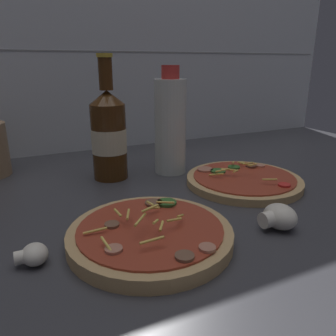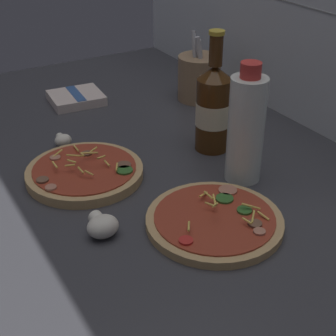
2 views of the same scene
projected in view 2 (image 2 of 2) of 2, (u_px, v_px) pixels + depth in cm
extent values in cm
cube|color=#38383D|center=(151.00, 189.00, 102.55)|extent=(160.00, 90.00, 2.50)
cube|color=gray|center=(336.00, 15.00, 107.93)|extent=(156.80, 0.16, 0.30)
cylinder|color=tan|center=(85.00, 173.00, 103.61)|extent=(23.56, 23.56, 1.99)
cylinder|color=#9E3823|center=(84.00, 168.00, 103.04)|extent=(20.74, 20.74, 0.30)
cylinder|color=brown|center=(43.00, 180.00, 98.37)|extent=(2.39, 2.39, 0.40)
cylinder|color=#B7755B|center=(55.00, 158.00, 106.02)|extent=(2.25, 2.25, 0.40)
cylinder|color=#B7755B|center=(51.00, 187.00, 96.00)|extent=(2.17, 2.17, 0.40)
cylinder|color=brown|center=(124.00, 165.00, 103.33)|extent=(2.99, 2.99, 0.40)
cylinder|color=#336628|center=(124.00, 170.00, 101.53)|extent=(3.31, 3.31, 0.40)
cylinder|color=brown|center=(87.00, 153.00, 107.62)|extent=(2.15, 2.15, 0.40)
cylinder|color=#EFCC56|center=(74.00, 156.00, 102.82)|extent=(2.63, 2.64, 0.59)
cylinder|color=#EFCC56|center=(57.00, 154.00, 106.62)|extent=(0.97, 2.75, 1.27)
cylinder|color=#EFCC56|center=(107.00, 163.00, 102.72)|extent=(2.11, 0.50, 0.67)
cylinder|color=#EFCC56|center=(89.00, 173.00, 98.77)|extent=(1.70, 1.42, 0.86)
cylinder|color=#EFCC56|center=(89.00, 153.00, 105.09)|extent=(1.64, 3.28, 0.50)
cylinder|color=#EFCC56|center=(70.00, 165.00, 100.58)|extent=(1.46, 1.89, 0.68)
cylinder|color=#EFCC56|center=(81.00, 170.00, 99.36)|extent=(2.36, 0.52, 0.54)
cylinder|color=#EFCC56|center=(101.00, 157.00, 102.32)|extent=(0.67, 1.92, 0.42)
cylinder|color=#EFCC56|center=(82.00, 154.00, 101.41)|extent=(2.53, 0.69, 1.07)
cylinder|color=#EFCC56|center=(76.00, 148.00, 108.93)|extent=(3.29, 0.63, 0.60)
cylinder|color=#EFCC56|center=(117.00, 167.00, 101.21)|extent=(2.68, 1.74, 0.38)
cylinder|color=#EFCC56|center=(72.00, 161.00, 101.03)|extent=(1.48, 1.64, 0.76)
cylinder|color=#EFCC56|center=(93.00, 150.00, 106.56)|extent=(0.84, 1.94, 0.81)
cylinder|color=#EFCC56|center=(55.00, 165.00, 101.47)|extent=(3.25, 0.57, 0.64)
cylinder|color=tan|center=(214.00, 221.00, 89.62)|extent=(24.03, 24.03, 1.52)
cylinder|color=#9E3823|center=(215.00, 217.00, 89.17)|extent=(21.15, 21.15, 0.30)
cylinder|color=#B7755B|center=(259.00, 231.00, 85.01)|extent=(2.06, 2.06, 0.40)
cylinder|color=red|center=(186.00, 241.00, 82.92)|extent=(2.36, 2.36, 0.40)
cylinder|color=#336628|center=(224.00, 199.00, 93.58)|extent=(3.26, 3.26, 0.40)
cylinder|color=brown|center=(255.00, 224.00, 86.90)|extent=(2.43, 2.43, 0.40)
cylinder|color=#336628|center=(244.00, 210.00, 90.35)|extent=(2.70, 2.70, 0.40)
cylinder|color=#B7755B|center=(228.00, 190.00, 96.01)|extent=(3.48, 3.48, 0.40)
cylinder|color=#EFCC56|center=(208.00, 195.00, 92.39)|extent=(3.13, 0.72, 0.69)
cylinder|color=#EFCC56|center=(247.00, 221.00, 86.36)|extent=(2.13, 0.59, 0.44)
cylinder|color=#EFCC56|center=(253.00, 217.00, 87.83)|extent=(2.39, 2.37, 0.85)
cylinder|color=#EFCC56|center=(251.00, 206.00, 90.04)|extent=(2.38, 2.89, 1.13)
cylinder|color=#EFCC56|center=(189.00, 226.00, 84.87)|extent=(2.51, 1.88, 0.53)
cylinder|color=#EFCC56|center=(263.00, 216.00, 88.49)|extent=(2.56, 0.99, 0.92)
cylinder|color=#EFCC56|center=(203.00, 194.00, 93.84)|extent=(2.02, 3.01, 1.27)
cylinder|color=#EFCC56|center=(214.00, 200.00, 91.22)|extent=(3.00, 1.75, 0.64)
cylinder|color=#EFCC56|center=(210.00, 204.00, 90.07)|extent=(2.01, 1.30, 0.45)
cylinder|color=#EFCC56|center=(215.00, 205.00, 87.09)|extent=(1.58, 2.05, 0.96)
cylinder|color=#47280F|center=(213.00, 115.00, 111.07)|extent=(7.49, 7.49, 16.22)
cone|color=#47280F|center=(215.00, 72.00, 106.29)|extent=(7.49, 7.49, 2.89)
cylinder|color=#47280F|center=(216.00, 50.00, 103.97)|extent=(2.85, 2.85, 6.42)
cylinder|color=gold|center=(217.00, 32.00, 102.17)|extent=(3.27, 3.27, 0.80)
cylinder|color=beige|center=(213.00, 113.00, 110.90)|extent=(7.57, 7.57, 5.19)
cylinder|color=silver|center=(246.00, 130.00, 98.71)|extent=(7.12, 7.12, 21.15)
cylinder|color=red|center=(251.00, 70.00, 92.71)|extent=(3.92, 3.92, 2.88)
cylinder|color=white|center=(61.00, 138.00, 116.58)|extent=(1.73, 1.73, 1.73)
ellipsoid|color=silver|center=(63.00, 140.00, 115.43)|extent=(3.26, 3.84, 2.69)
cylinder|color=white|center=(98.00, 220.00, 88.01)|extent=(2.48, 2.48, 2.48)
ellipsoid|color=silver|center=(103.00, 226.00, 86.37)|extent=(4.68, 5.51, 3.85)
cylinder|color=#9E7A56|center=(199.00, 78.00, 137.24)|extent=(11.34, 11.34, 11.85)
cylinder|color=#BCBCC1|center=(201.00, 61.00, 134.61)|extent=(2.01, 3.61, 11.84)
cylinder|color=#BCBCC1|center=(195.00, 58.00, 133.86)|extent=(3.98, 1.46, 13.73)
cylinder|color=#BCBCC1|center=(200.00, 61.00, 133.08)|extent=(2.55, 3.41, 12.88)
cube|color=beige|center=(76.00, 98.00, 137.41)|extent=(13.26, 14.47, 2.40)
cube|color=#335693|center=(76.00, 93.00, 136.77)|extent=(11.69, 3.43, 0.16)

